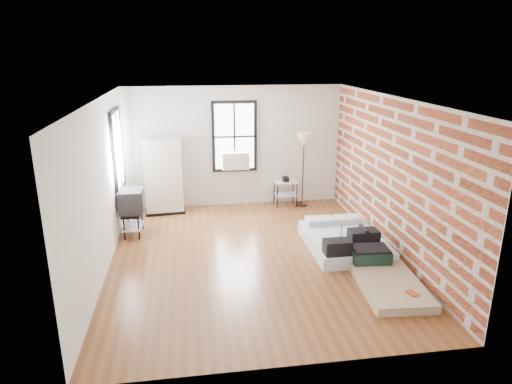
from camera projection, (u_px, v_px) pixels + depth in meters
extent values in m
plane|color=brown|center=(253.00, 257.00, 8.20)|extent=(6.00, 6.00, 0.00)
cube|color=silver|center=(234.00, 147.00, 10.61)|extent=(5.00, 0.01, 2.80)
cube|color=silver|center=(292.00, 258.00, 4.95)|extent=(5.00, 0.01, 2.80)
cube|color=silver|center=(101.00, 189.00, 7.42)|extent=(0.01, 6.00, 2.80)
cube|color=brown|center=(391.00, 176.00, 8.14)|extent=(0.02, 6.00, 2.80)
cube|color=white|center=(253.00, 99.00, 7.36)|extent=(5.00, 6.00, 0.01)
cube|color=white|center=(234.00, 137.00, 10.49)|extent=(0.90, 0.02, 1.50)
cube|color=black|center=(213.00, 137.00, 10.44)|extent=(0.07, 0.08, 1.64)
cube|color=black|center=(255.00, 136.00, 10.58)|extent=(0.07, 0.08, 1.64)
cube|color=black|center=(234.00, 102.00, 10.27)|extent=(0.90, 0.08, 0.07)
cube|color=black|center=(235.00, 169.00, 10.74)|extent=(0.90, 0.08, 0.07)
cube|color=black|center=(235.00, 137.00, 10.48)|extent=(0.04, 0.02, 1.50)
cube|color=black|center=(235.00, 137.00, 10.48)|extent=(0.90, 0.02, 0.04)
cube|color=white|center=(235.00, 160.00, 10.53)|extent=(0.62, 0.30, 0.40)
cube|color=white|center=(118.00, 150.00, 9.06)|extent=(0.02, 0.90, 1.50)
cube|color=black|center=(113.00, 156.00, 8.60)|extent=(0.08, 0.07, 1.64)
cube|color=black|center=(120.00, 146.00, 9.51)|extent=(0.08, 0.07, 1.64)
cube|color=black|center=(113.00, 111.00, 8.82)|extent=(0.08, 0.90, 0.07)
cube|color=black|center=(120.00, 188.00, 9.29)|extent=(0.08, 0.90, 0.07)
cube|color=black|center=(118.00, 150.00, 9.06)|extent=(0.02, 0.04, 1.50)
cube|color=black|center=(118.00, 150.00, 9.06)|extent=(0.02, 0.90, 0.04)
cube|color=white|center=(344.00, 242.00, 8.54)|extent=(1.34, 1.81, 0.24)
cube|color=white|center=(319.00, 221.00, 9.12)|extent=(0.52, 0.33, 0.11)
cube|color=white|center=(347.00, 219.00, 9.20)|extent=(0.52, 0.33, 0.11)
cube|color=black|center=(363.00, 237.00, 8.08)|extent=(0.52, 0.31, 0.29)
cylinder|color=black|center=(364.00, 229.00, 8.03)|extent=(0.08, 0.33, 0.08)
cube|color=black|center=(337.00, 247.00, 7.74)|extent=(0.46, 0.29, 0.25)
cylinder|color=silver|center=(341.00, 232.00, 8.41)|extent=(0.07, 0.07, 0.21)
cylinder|color=blue|center=(341.00, 226.00, 8.38)|extent=(0.03, 0.03, 0.03)
cube|color=tan|center=(388.00, 282.00, 7.17)|extent=(1.03, 1.80, 0.14)
cube|color=black|center=(370.00, 255.00, 7.73)|extent=(0.67, 0.50, 0.20)
cube|color=black|center=(370.00, 248.00, 7.69)|extent=(0.63, 0.46, 0.04)
cube|color=#B03D1C|center=(412.00, 293.00, 6.69)|extent=(0.16, 0.21, 0.02)
cube|color=black|center=(165.00, 211.00, 10.46)|extent=(0.90, 0.56, 0.06)
cube|color=beige|center=(163.00, 175.00, 10.20)|extent=(0.86, 0.52, 1.65)
cylinder|color=black|center=(277.00, 196.00, 10.64)|extent=(0.02, 0.02, 0.59)
cylinder|color=black|center=(297.00, 195.00, 10.71)|extent=(0.02, 0.02, 0.59)
cylinder|color=black|center=(274.00, 192.00, 10.98)|extent=(0.02, 0.02, 0.59)
cylinder|color=black|center=(293.00, 191.00, 11.05)|extent=(0.02, 0.02, 0.59)
cube|color=silver|center=(286.00, 182.00, 10.76)|extent=(0.54, 0.44, 0.02)
cube|color=silver|center=(285.00, 195.00, 10.85)|extent=(0.52, 0.42, 0.02)
cube|color=black|center=(286.00, 179.00, 10.74)|extent=(0.13, 0.19, 0.11)
cylinder|color=black|center=(302.00, 205.00, 10.92)|extent=(0.25, 0.25, 0.03)
cylinder|color=black|center=(303.00, 173.00, 10.69)|extent=(0.03, 0.03, 1.52)
cone|color=tan|center=(304.00, 139.00, 10.45)|extent=(0.38, 0.38, 0.34)
cylinder|color=black|center=(124.00, 229.00, 8.87)|extent=(0.03, 0.03, 0.46)
cylinder|color=black|center=(139.00, 228.00, 8.90)|extent=(0.03, 0.03, 0.46)
cylinder|color=black|center=(129.00, 219.00, 9.39)|extent=(0.03, 0.03, 0.46)
cylinder|color=black|center=(142.00, 218.00, 9.42)|extent=(0.03, 0.03, 0.46)
cube|color=black|center=(133.00, 213.00, 9.07)|extent=(0.39, 0.68, 0.03)
cube|color=silver|center=(134.00, 226.00, 9.16)|extent=(0.37, 0.66, 0.02)
cube|color=black|center=(132.00, 201.00, 9.00)|extent=(0.48, 0.55, 0.46)
cube|color=black|center=(143.00, 201.00, 9.03)|extent=(0.04, 0.44, 0.37)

